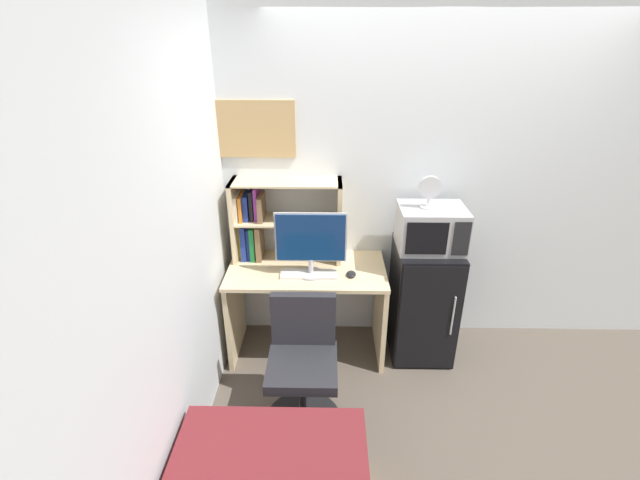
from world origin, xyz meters
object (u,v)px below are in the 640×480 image
hutch_bookshelf (269,219)px  mini_fridge (423,300)px  computer_mouse (351,274)px  microwave (431,228)px  desk_chair (303,371)px  wall_corkboard (255,129)px  monitor (311,241)px  keyboard (309,274)px  desk_fan (430,191)px

hutch_bookshelf → mini_fridge: hutch_bookshelf is taller
computer_mouse → hutch_bookshelf: bearing=154.9°
microwave → mini_fridge: bearing=-90.2°
desk_chair → wall_corkboard: wall_corkboard is taller
monitor → computer_mouse: 0.39m
desk_chair → hutch_bookshelf: bearing=108.3°
keyboard → computer_mouse: (0.31, 0.00, 0.00)m
hutch_bookshelf → computer_mouse: size_ratio=8.46×
monitor → wall_corkboard: wall_corkboard is taller
mini_fridge → microwave: size_ratio=1.95×
monitor → desk_fan: bearing=8.6°
desk_chair → wall_corkboard: (-0.38, 1.00, 1.33)m
computer_mouse → monitor: bearing=178.1°
mini_fridge → wall_corkboard: (-1.27, 0.27, 1.26)m
hutch_bookshelf → desk_chair: (0.29, -0.89, -0.68)m
monitor → mini_fridge: (0.86, 0.13, -0.57)m
microwave → computer_mouse: bearing=-166.3°
keyboard → wall_corkboard: bearing=134.2°
keyboard → desk_chair: 0.70m
computer_mouse → desk_chair: (-0.32, -0.60, -0.37)m
mini_fridge → microwave: 0.62m
hutch_bookshelf → computer_mouse: (0.62, -0.29, -0.30)m
hutch_bookshelf → computer_mouse: hutch_bookshelf is taller
keyboard → hutch_bookshelf: bearing=136.9°
microwave → desk_fan: size_ratio=2.02×
keyboard → desk_chair: desk_chair is taller
hutch_bookshelf → monitor: (0.33, -0.28, -0.04)m
wall_corkboard → mini_fridge: bearing=-11.8°
monitor → microwave: size_ratio=1.08×
monitor → keyboard: 0.26m
hutch_bookshelf → desk_chair: bearing=-71.7°
monitor → desk_chair: monitor is taller
keyboard → desk_chair: size_ratio=0.46×
mini_fridge → desk_fan: desk_fan is taller
microwave → desk_fan: bearing=-172.4°
computer_mouse → wall_corkboard: wall_corkboard is taller
microwave → desk_chair: bearing=-140.5°
hutch_bookshelf → mini_fridge: size_ratio=0.89×
keyboard → desk_chair: (-0.02, -0.60, -0.37)m
mini_fridge → monitor: bearing=-171.6°
wall_corkboard → desk_fan: bearing=-12.3°
desk_chair → computer_mouse: bearing=61.6°
hutch_bookshelf → desk_chair: 1.15m
computer_mouse → desk_chair: size_ratio=0.11×
monitor → mini_fridge: bearing=8.4°
keyboard → computer_mouse: size_ratio=4.22×
hutch_bookshelf → monitor: bearing=-40.6°
monitor → wall_corkboard: bearing=136.2°
computer_mouse → wall_corkboard: bearing=150.1°
desk_fan → keyboard: bearing=-170.9°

